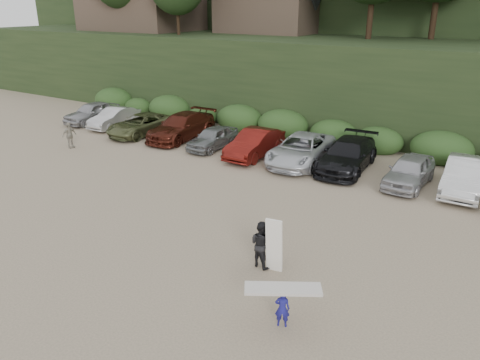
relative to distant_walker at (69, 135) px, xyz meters
The scene contains 5 objects.
ground 16.37m from the distant_walker, 17.89° to the right, with size 120.00×120.00×0.00m, color tan.
parked_cars 15.98m from the distant_walker, 18.04° to the left, with size 39.10×6.41×1.64m.
distant_walker is the anchor object (origin of this frame).
child_surfer 20.69m from the distant_walker, 23.39° to the right, with size 2.10×1.57×1.26m.
adult_surfer 17.90m from the distant_walker, 18.77° to the right, with size 1.30×0.77×1.97m.
Camera 1 is at (8.19, -12.94, 8.51)m, focal length 35.00 mm.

